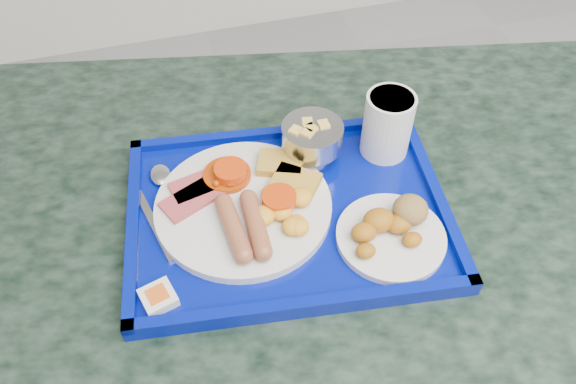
# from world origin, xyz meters

# --- Properties ---
(table) EXTENTS (1.48, 1.14, 0.83)m
(table) POSITION_xyz_m (-0.79, 1.16, 0.61)
(table) COLOR slate
(table) RESTS_ON floor
(tray) EXTENTS (0.50, 0.40, 0.03)m
(tray) POSITION_xyz_m (-0.79, 1.18, 0.84)
(tray) COLOR #021082
(tray) RESTS_ON table
(main_plate) EXTENTS (0.26, 0.26, 0.04)m
(main_plate) POSITION_xyz_m (-0.84, 1.20, 0.86)
(main_plate) COLOR silver
(main_plate) RESTS_ON tray
(bread_plate) EXTENTS (0.15, 0.15, 0.05)m
(bread_plate) POSITION_xyz_m (-0.66, 1.10, 0.86)
(bread_plate) COLOR silver
(bread_plate) RESTS_ON tray
(fruit_bowl) EXTENTS (0.10, 0.10, 0.07)m
(fruit_bowl) POSITION_xyz_m (-0.72, 1.28, 0.88)
(fruit_bowl) COLOR #B6B6B8
(fruit_bowl) RESTS_ON tray
(juice_cup) EXTENTS (0.08, 0.08, 0.11)m
(juice_cup) POSITION_xyz_m (-0.61, 1.26, 0.90)
(juice_cup) COLOR silver
(juice_cup) RESTS_ON tray
(spoon) EXTENTS (0.06, 0.19, 0.01)m
(spoon) POSITION_xyz_m (-0.97, 1.28, 0.85)
(spoon) COLOR #B6B6B8
(spoon) RESTS_ON tray
(knife) EXTENTS (0.03, 0.17, 0.00)m
(knife) POSITION_xyz_m (-1.01, 1.21, 0.84)
(knife) COLOR #B6B6B8
(knife) RESTS_ON tray
(jam_packet) EXTENTS (0.05, 0.05, 0.02)m
(jam_packet) POSITION_xyz_m (-0.99, 1.09, 0.85)
(jam_packet) COLOR silver
(jam_packet) RESTS_ON tray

